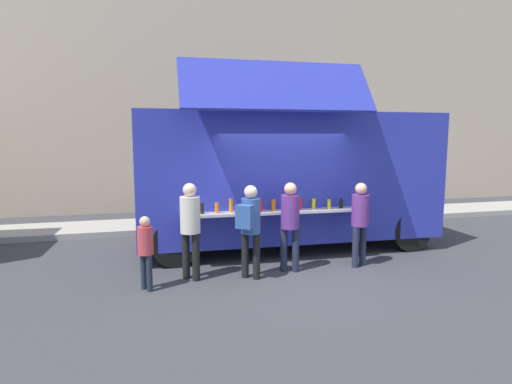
# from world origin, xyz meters

# --- Properties ---
(ground_plane) EXTENTS (60.00, 60.00, 0.00)m
(ground_plane) POSITION_xyz_m (0.00, 0.00, 0.00)
(ground_plane) COLOR #38383D
(curb_strip) EXTENTS (28.00, 1.60, 0.15)m
(curb_strip) POSITION_xyz_m (-3.55, 4.57, 0.07)
(curb_strip) COLOR #9E998E
(curb_strip) RESTS_ON ground
(building_behind) EXTENTS (32.00, 2.40, 10.22)m
(building_behind) POSITION_xyz_m (-2.55, 8.47, 5.11)
(building_behind) COLOR #C1AA8F
(building_behind) RESTS_ON ground
(food_truck_main) EXTENTS (6.43, 3.16, 3.83)m
(food_truck_main) POSITION_xyz_m (0.45, 1.95, 1.61)
(food_truck_main) COLOR #2932A7
(food_truck_main) RESTS_ON ground
(trash_bin) EXTENTS (0.60, 0.60, 0.97)m
(trash_bin) POSITION_xyz_m (4.61, 4.27, 0.48)
(trash_bin) COLOR #2C623B
(trash_bin) RESTS_ON ground
(customer_front_ordering) EXTENTS (0.33, 0.33, 1.63)m
(customer_front_ordering) POSITION_xyz_m (-0.07, 0.21, 0.97)
(customer_front_ordering) COLOR #1F2339
(customer_front_ordering) RESTS_ON ground
(customer_mid_with_backpack) EXTENTS (0.48, 0.52, 1.62)m
(customer_mid_with_backpack) POSITION_xyz_m (-0.87, -0.00, 0.99)
(customer_mid_with_backpack) COLOR black
(customer_mid_with_backpack) RESTS_ON ground
(customer_rear_waiting) EXTENTS (0.34, 0.34, 1.67)m
(customer_rear_waiting) POSITION_xyz_m (-1.86, 0.23, 1.00)
(customer_rear_waiting) COLOR black
(customer_rear_waiting) RESTS_ON ground
(customer_extra_browsing) EXTENTS (0.32, 0.32, 1.59)m
(customer_extra_browsing) POSITION_xyz_m (1.30, 0.17, 0.95)
(customer_extra_browsing) COLOR #20243A
(customer_extra_browsing) RESTS_ON ground
(child_near_queue) EXTENTS (0.24, 0.24, 1.20)m
(child_near_queue) POSITION_xyz_m (-2.60, -0.10, 0.72)
(child_near_queue) COLOR #1E2535
(child_near_queue) RESTS_ON ground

